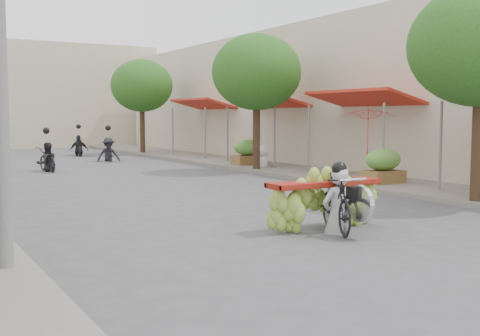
% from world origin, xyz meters
% --- Properties ---
extents(ground, '(120.00, 120.00, 0.00)m').
position_xyz_m(ground, '(0.00, 0.00, 0.00)').
color(ground, '#4F4F53').
rests_on(ground, ground).
extents(sidewalk_right, '(4.00, 60.00, 0.12)m').
position_xyz_m(sidewalk_right, '(7.00, 15.00, 0.06)').
color(sidewalk_right, gray).
rests_on(sidewalk_right, ground).
extents(shophouse_row_right, '(9.77, 40.00, 6.00)m').
position_xyz_m(shophouse_row_right, '(11.99, 14.00, 3.00)').
color(shophouse_row_right, beige).
rests_on(shophouse_row_right, ground).
extents(far_building, '(20.00, 6.00, 7.00)m').
position_xyz_m(far_building, '(0.00, 38.00, 3.50)').
color(far_building, '#C2B699').
rests_on(far_building, ground).
extents(street_tree_mid, '(3.40, 3.40, 5.25)m').
position_xyz_m(street_tree_mid, '(5.40, 14.00, 3.78)').
color(street_tree_mid, '#3A2719').
rests_on(street_tree_mid, ground).
extents(street_tree_far, '(3.40, 3.40, 5.25)m').
position_xyz_m(street_tree_far, '(5.40, 26.00, 3.78)').
color(street_tree_far, '#3A2719').
rests_on(street_tree_far, ground).
extents(produce_crate_mid, '(1.20, 0.88, 1.16)m').
position_xyz_m(produce_crate_mid, '(6.20, 8.00, 0.71)').
color(produce_crate_mid, brown).
rests_on(produce_crate_mid, ground).
extents(produce_crate_far, '(1.20, 0.88, 1.16)m').
position_xyz_m(produce_crate_far, '(6.20, 16.00, 0.71)').
color(produce_crate_far, brown).
rests_on(produce_crate_far, ground).
extents(banana_motorbike, '(2.34, 1.94, 2.24)m').
position_xyz_m(banana_motorbike, '(0.41, 3.23, 0.74)').
color(banana_motorbike, black).
rests_on(banana_motorbike, ground).
extents(market_umbrella, '(2.25, 2.25, 1.63)m').
position_xyz_m(market_umbrella, '(5.96, 8.39, 2.42)').
color(market_umbrella, red).
rests_on(market_umbrella, ground).
extents(pedestrian, '(0.97, 0.88, 1.70)m').
position_xyz_m(pedestrian, '(6.20, 14.79, 0.97)').
color(pedestrian, white).
rests_on(pedestrian, ground).
extents(bg_motorbike_a, '(0.83, 1.69, 1.95)m').
position_xyz_m(bg_motorbike_a, '(-1.49, 18.20, 0.74)').
color(bg_motorbike_a, black).
rests_on(bg_motorbike_a, ground).
extents(bg_motorbike_b, '(1.13, 1.80, 1.95)m').
position_xyz_m(bg_motorbike_b, '(2.17, 22.01, 0.84)').
color(bg_motorbike_b, black).
rests_on(bg_motorbike_b, ground).
extents(bg_motorbike_c, '(1.07, 1.63, 1.95)m').
position_xyz_m(bg_motorbike_c, '(1.97, 26.39, 0.81)').
color(bg_motorbike_c, black).
rests_on(bg_motorbike_c, ground).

